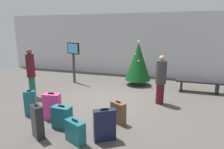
{
  "coord_description": "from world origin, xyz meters",
  "views": [
    {
      "loc": [
        2.15,
        -6.14,
        2.49
      ],
      "look_at": [
        0.04,
        0.41,
        0.9
      ],
      "focal_mm": 30.84,
      "sensor_mm": 36.0,
      "label": 1
    }
  ],
  "objects_px": {
    "suitcase_1": "(118,113)",
    "suitcase_2": "(52,107)",
    "holiday_tree": "(138,62)",
    "suitcase_5": "(30,103)",
    "suitcase_4": "(37,122)",
    "suitcase_6": "(105,125)",
    "traveller_0": "(161,79)",
    "flight_info_kiosk": "(73,55)",
    "waiting_bench": "(199,83)",
    "suitcase_0": "(75,132)",
    "traveller_1": "(31,72)",
    "suitcase_3": "(62,117)"
  },
  "relations": [
    {
      "from": "flight_info_kiosk",
      "to": "suitcase_2",
      "type": "height_order",
      "value": "flight_info_kiosk"
    },
    {
      "from": "suitcase_4",
      "to": "holiday_tree",
      "type": "bearing_deg",
      "value": 74.91
    },
    {
      "from": "suitcase_6",
      "to": "traveller_0",
      "type": "bearing_deg",
      "value": 69.5
    },
    {
      "from": "suitcase_2",
      "to": "suitcase_3",
      "type": "height_order",
      "value": "suitcase_2"
    },
    {
      "from": "traveller_0",
      "to": "suitcase_1",
      "type": "bearing_deg",
      "value": -117.8
    },
    {
      "from": "suitcase_1",
      "to": "suitcase_2",
      "type": "height_order",
      "value": "suitcase_2"
    },
    {
      "from": "traveller_1",
      "to": "suitcase_5",
      "type": "relative_size",
      "value": 2.36
    },
    {
      "from": "holiday_tree",
      "to": "suitcase_2",
      "type": "height_order",
      "value": "holiday_tree"
    },
    {
      "from": "holiday_tree",
      "to": "flight_info_kiosk",
      "type": "height_order",
      "value": "holiday_tree"
    },
    {
      "from": "suitcase_4",
      "to": "suitcase_6",
      "type": "bearing_deg",
      "value": 13.48
    },
    {
      "from": "suitcase_1",
      "to": "suitcase_3",
      "type": "relative_size",
      "value": 1.01
    },
    {
      "from": "waiting_bench",
      "to": "suitcase_3",
      "type": "height_order",
      "value": "suitcase_3"
    },
    {
      "from": "flight_info_kiosk",
      "to": "suitcase_1",
      "type": "height_order",
      "value": "flight_info_kiosk"
    },
    {
      "from": "suitcase_0",
      "to": "suitcase_1",
      "type": "xyz_separation_m",
      "value": [
        0.67,
        1.19,
        0.04
      ]
    },
    {
      "from": "suitcase_2",
      "to": "suitcase_6",
      "type": "xyz_separation_m",
      "value": [
        1.79,
        -0.57,
        -0.0
      ]
    },
    {
      "from": "suitcase_1",
      "to": "suitcase_2",
      "type": "relative_size",
      "value": 0.79
    },
    {
      "from": "traveller_0",
      "to": "suitcase_4",
      "type": "relative_size",
      "value": 2.01
    },
    {
      "from": "suitcase_0",
      "to": "suitcase_2",
      "type": "relative_size",
      "value": 0.7
    },
    {
      "from": "holiday_tree",
      "to": "suitcase_5",
      "type": "xyz_separation_m",
      "value": [
        -2.46,
        -4.22,
        -0.73
      ]
    },
    {
      "from": "flight_info_kiosk",
      "to": "suitcase_2",
      "type": "relative_size",
      "value": 2.43
    },
    {
      "from": "traveller_1",
      "to": "suitcase_5",
      "type": "bearing_deg",
      "value": -52.29
    },
    {
      "from": "holiday_tree",
      "to": "suitcase_1",
      "type": "relative_size",
      "value": 3.28
    },
    {
      "from": "waiting_bench",
      "to": "suitcase_3",
      "type": "bearing_deg",
      "value": -130.68
    },
    {
      "from": "suitcase_0",
      "to": "suitcase_5",
      "type": "bearing_deg",
      "value": 155.66
    },
    {
      "from": "suitcase_2",
      "to": "suitcase_5",
      "type": "bearing_deg",
      "value": 176.15
    },
    {
      "from": "suitcase_5",
      "to": "suitcase_4",
      "type": "bearing_deg",
      "value": -43.19
    },
    {
      "from": "suitcase_4",
      "to": "suitcase_6",
      "type": "xyz_separation_m",
      "value": [
        1.54,
        0.37,
        -0.02
      ]
    },
    {
      "from": "traveller_0",
      "to": "suitcase_2",
      "type": "bearing_deg",
      "value": -142.25
    },
    {
      "from": "suitcase_4",
      "to": "suitcase_6",
      "type": "distance_m",
      "value": 1.58
    },
    {
      "from": "traveller_0",
      "to": "suitcase_0",
      "type": "xyz_separation_m",
      "value": [
        -1.63,
        -3.03,
        -0.62
      ]
    },
    {
      "from": "suitcase_2",
      "to": "flight_info_kiosk",
      "type": "bearing_deg",
      "value": 109.8
    },
    {
      "from": "suitcase_1",
      "to": "suitcase_2",
      "type": "bearing_deg",
      "value": -169.35
    },
    {
      "from": "holiday_tree",
      "to": "waiting_bench",
      "type": "distance_m",
      "value": 2.71
    },
    {
      "from": "flight_info_kiosk",
      "to": "suitcase_2",
      "type": "distance_m",
      "value": 4.08
    },
    {
      "from": "holiday_tree",
      "to": "suitcase_6",
      "type": "relative_size",
      "value": 2.62
    },
    {
      "from": "waiting_bench",
      "to": "suitcase_0",
      "type": "height_order",
      "value": "suitcase_0"
    },
    {
      "from": "waiting_bench",
      "to": "suitcase_3",
      "type": "xyz_separation_m",
      "value": [
        -3.7,
        -4.31,
        -0.08
      ]
    },
    {
      "from": "suitcase_4",
      "to": "traveller_1",
      "type": "bearing_deg",
      "value": 131.92
    },
    {
      "from": "waiting_bench",
      "to": "suitcase_5",
      "type": "distance_m",
      "value": 6.38
    },
    {
      "from": "traveller_0",
      "to": "suitcase_2",
      "type": "distance_m",
      "value": 3.6
    },
    {
      "from": "traveller_1",
      "to": "suitcase_2",
      "type": "distance_m",
      "value": 2.37
    },
    {
      "from": "traveller_1",
      "to": "suitcase_2",
      "type": "height_order",
      "value": "traveller_1"
    },
    {
      "from": "waiting_bench",
      "to": "traveller_1",
      "type": "relative_size",
      "value": 0.98
    },
    {
      "from": "traveller_0",
      "to": "holiday_tree",
      "type": "bearing_deg",
      "value": 119.06
    },
    {
      "from": "holiday_tree",
      "to": "suitcase_0",
      "type": "relative_size",
      "value": 3.72
    },
    {
      "from": "holiday_tree",
      "to": "suitcase_5",
      "type": "distance_m",
      "value": 4.94
    },
    {
      "from": "suitcase_0",
      "to": "suitcase_4",
      "type": "distance_m",
      "value": 0.95
    },
    {
      "from": "traveller_1",
      "to": "suitcase_0",
      "type": "xyz_separation_m",
      "value": [
        3.01,
        -2.23,
        -0.72
      ]
    },
    {
      "from": "flight_info_kiosk",
      "to": "traveller_0",
      "type": "relative_size",
      "value": 1.14
    },
    {
      "from": "waiting_bench",
      "to": "traveller_1",
      "type": "bearing_deg",
      "value": -157.09
    }
  ]
}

